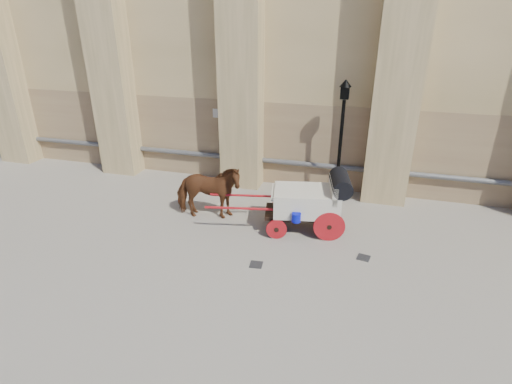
% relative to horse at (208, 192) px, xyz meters
% --- Properties ---
extents(ground, '(90.00, 90.00, 0.00)m').
position_rel_horse_xyz_m(ground, '(1.18, -0.72, -0.87)').
color(ground, slate).
rests_on(ground, ground).
extents(horse, '(2.20, 1.29, 1.75)m').
position_rel_horse_xyz_m(horse, '(0.00, 0.00, 0.00)').
color(horse, '#5D3218').
rests_on(horse, ground).
extents(carriage, '(4.18, 1.85, 1.77)m').
position_rel_horse_xyz_m(carriage, '(3.11, 0.12, 0.08)').
color(carriage, black).
rests_on(carriage, ground).
extents(street_lamp, '(0.37, 0.37, 3.99)m').
position_rel_horse_xyz_m(street_lamp, '(3.64, 2.49, 1.26)').
color(street_lamp, black).
rests_on(street_lamp, ground).
extents(drain_grate_near, '(0.35, 0.35, 0.01)m').
position_rel_horse_xyz_m(drain_grate_near, '(2.10, -2.06, -0.87)').
color(drain_grate_near, black).
rests_on(drain_grate_near, ground).
extents(drain_grate_far, '(0.37, 0.37, 0.01)m').
position_rel_horse_xyz_m(drain_grate_far, '(4.70, -1.00, -0.87)').
color(drain_grate_far, black).
rests_on(drain_grate_far, ground).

